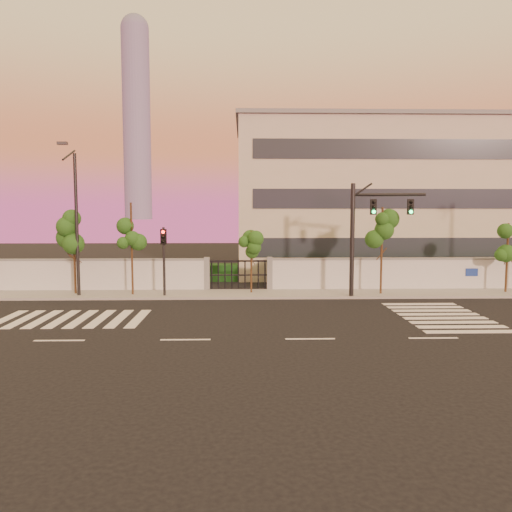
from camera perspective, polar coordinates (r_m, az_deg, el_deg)
name	(u,v)px	position (r m, az deg, el deg)	size (l,w,h in m)	color
ground	(310,339)	(20.42, 6.21, -9.42)	(120.00, 120.00, 0.00)	black
sidewalk	(287,294)	(30.63, 3.59, -4.33)	(60.00, 3.00, 0.15)	gray
perimeter_wall	(287,275)	(31.97, 3.55, -2.13)	(60.00, 0.36, 2.20)	#BABDC1
hedge_row	(299,273)	(34.81, 4.89, -1.96)	(41.00, 4.25, 1.80)	black
institutional_building	(383,199)	(43.19, 14.31, 6.39)	(24.40, 12.40, 12.25)	#B5AF99
distant_skyscraper	(136,113)	(311.23, -13.50, 15.59)	(16.00, 16.00, 118.00)	slate
road_markings	(267,319)	(23.92, 1.21, -7.19)	(57.00, 7.62, 0.02)	silver
street_tree_b	(74,233)	(31.86, -20.06, 2.51)	(1.64, 1.30, 5.19)	#382314
street_tree_c	(132,228)	(30.50, -14.01, 3.15)	(1.49, 1.18, 5.63)	#382314
street_tree_d	(252,248)	(30.37, -0.51, 0.95)	(1.36, 1.08, 3.93)	#382314
street_tree_e	(382,231)	(30.84, 14.24, 2.81)	(1.57, 1.25, 5.36)	#382314
street_tree_f	(508,242)	(34.27, 26.85, 1.44)	(1.62, 1.29, 4.38)	#382314
traffic_signal_main	(367,226)	(29.70, 12.57, 3.34)	(4.21, 1.13, 6.71)	black
traffic_signal_secondary	(164,253)	(29.77, -10.49, 0.32)	(0.33, 0.33, 4.18)	black
streetlight_west	(75,217)	(30.88, -19.94, 4.22)	(0.53, 2.13, 8.85)	black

